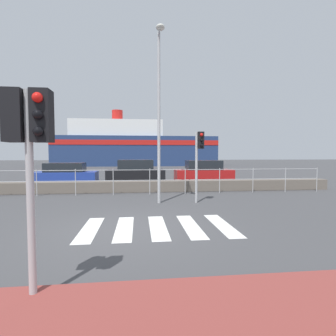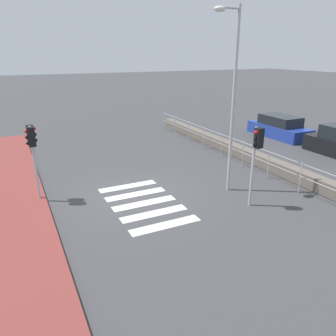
{
  "view_description": "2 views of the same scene",
  "coord_description": "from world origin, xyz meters",
  "px_view_note": "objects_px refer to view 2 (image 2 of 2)",
  "views": [
    {
      "loc": [
        0.34,
        -7.0,
        1.99
      ],
      "look_at": [
        1.36,
        2.0,
        1.5
      ],
      "focal_mm": 28.0,
      "sensor_mm": 36.0,
      "label": 1
    },
    {
      "loc": [
        11.02,
        -3.99,
        5.22
      ],
      "look_at": [
        0.8,
        1.0,
        1.2
      ],
      "focal_mm": 35.0,
      "sensor_mm": 36.0,
      "label": 2
    }
  ],
  "objects_px": {
    "parked_car_blue": "(279,128)",
    "traffic_light_far": "(256,150)",
    "streetlamp": "(231,85)",
    "traffic_light_near": "(32,143)"
  },
  "relations": [
    {
      "from": "traffic_light_far",
      "to": "parked_car_blue",
      "type": "bearing_deg",
      "value": 131.51
    },
    {
      "from": "traffic_light_far",
      "to": "streetlamp",
      "type": "relative_size",
      "value": 0.43
    },
    {
      "from": "traffic_light_far",
      "to": "parked_car_blue",
      "type": "distance_m",
      "value": 11.41
    },
    {
      "from": "streetlamp",
      "to": "parked_car_blue",
      "type": "xyz_separation_m",
      "value": [
        -5.88,
        8.49,
        -3.55
      ]
    },
    {
      "from": "parked_car_blue",
      "to": "streetlamp",
      "type": "bearing_deg",
      "value": -55.3
    },
    {
      "from": "traffic_light_far",
      "to": "parked_car_blue",
      "type": "xyz_separation_m",
      "value": [
        -7.49,
        8.47,
        -1.53
      ]
    },
    {
      "from": "traffic_light_far",
      "to": "streetlamp",
      "type": "distance_m",
      "value": 2.58
    },
    {
      "from": "streetlamp",
      "to": "traffic_light_near",
      "type": "bearing_deg",
      "value": -108.34
    },
    {
      "from": "parked_car_blue",
      "to": "traffic_light_far",
      "type": "bearing_deg",
      "value": -48.49
    },
    {
      "from": "traffic_light_near",
      "to": "streetlamp",
      "type": "bearing_deg",
      "value": 71.66
    }
  ]
}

